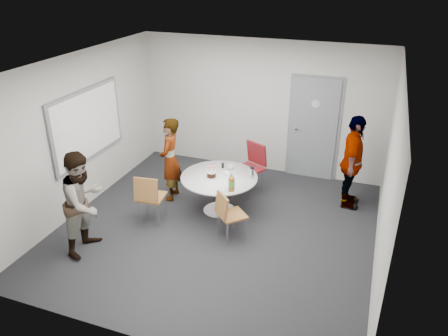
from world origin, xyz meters
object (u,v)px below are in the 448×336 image
at_px(door, 314,129).
at_px(chair_near_right, 228,212).
at_px(table, 220,182).
at_px(person_main, 170,159).
at_px(whiteboard, 88,125).
at_px(chair_far, 252,163).
at_px(chair_near_left, 149,195).
at_px(person_right, 352,162).
at_px(person_left, 84,202).

bearing_deg(door, chair_near_right, -107.17).
height_order(table, person_main, person_main).
relative_size(whiteboard, chair_far, 1.93).
distance_m(whiteboard, table, 2.50).
bearing_deg(chair_near_left, chair_near_right, -6.21).
xyz_separation_m(table, chair_near_left, (-0.97, -0.75, -0.05)).
bearing_deg(person_right, chair_near_left, 117.67).
bearing_deg(door, chair_near_left, -129.07).
xyz_separation_m(table, chair_far, (0.30, 0.91, 0.01)).
distance_m(door, person_left, 4.57).
distance_m(whiteboard, chair_near_left, 1.69).
xyz_separation_m(chair_near_right, person_main, (-1.43, 0.92, 0.28)).
relative_size(table, person_main, 0.85).
relative_size(person_left, person_right, 0.95).
xyz_separation_m(chair_near_right, person_left, (-1.91, -0.95, 0.31)).
bearing_deg(chair_near_right, chair_near_left, -134.42).
distance_m(door, chair_near_left, 3.52).
relative_size(chair_near_left, person_right, 0.53).
bearing_deg(door, chair_far, -131.54).
bearing_deg(person_right, chair_near_right, 133.75).
relative_size(chair_near_right, person_left, 0.51).
distance_m(whiteboard, person_main, 1.55).
relative_size(whiteboard, chair_near_left, 2.13).
bearing_deg(person_right, person_left, 124.59).
relative_size(chair_near_left, person_main, 0.58).
xyz_separation_m(door, chair_far, (-0.93, -1.05, -0.42)).
bearing_deg(door, person_main, -141.76).
height_order(door, table, door).
height_order(chair_near_left, person_right, person_right).
relative_size(whiteboard, chair_near_right, 2.33).
relative_size(door, person_left, 1.32).
bearing_deg(whiteboard, chair_far, 25.06).
distance_m(table, person_right, 2.32).
relative_size(chair_near_left, chair_far, 0.91).
height_order(person_main, person_right, person_right).
bearing_deg(whiteboard, person_right, 16.69).
bearing_deg(chair_far, door, -105.68).
bearing_deg(person_left, door, -35.82).
xyz_separation_m(chair_far, person_main, (-1.33, -0.73, 0.17)).
xyz_separation_m(chair_far, person_right, (1.78, 0.09, 0.25)).
xyz_separation_m(person_main, person_right, (3.11, 0.82, 0.07)).
relative_size(chair_far, person_left, 0.61).
relative_size(person_main, person_left, 0.97).
height_order(door, chair_near_right, door).
xyz_separation_m(chair_near_left, person_left, (-0.55, -0.94, 0.26)).
distance_m(table, person_left, 2.28).
bearing_deg(chair_near_left, door, 44.13).
height_order(whiteboard, person_main, whiteboard).
relative_size(door, whiteboard, 1.12).
relative_size(whiteboard, person_left, 1.18).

